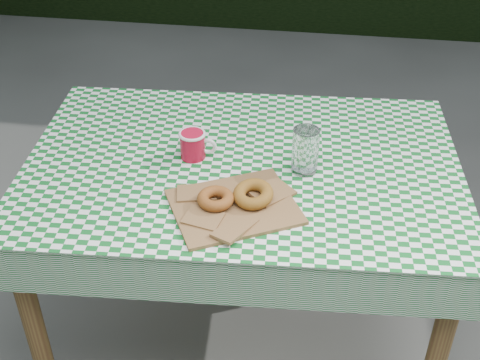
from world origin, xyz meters
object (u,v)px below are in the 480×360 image
paper_bag (234,206)px  drinking_glass (305,151)px  table (242,256)px  coffee_mug (193,145)px

paper_bag → drinking_glass: bearing=49.9°
table → drinking_glass: 0.49m
coffee_mug → drinking_glass: bearing=-3.5°
coffee_mug → drinking_glass: drinking_glass is taller
paper_bag → drinking_glass: size_ratio=2.35×
paper_bag → coffee_mug: coffee_mug is taller
table → coffee_mug: (-0.15, 0.01, 0.42)m
paper_bag → drinking_glass: drinking_glass is taller
table → drinking_glass: drinking_glass is taller
drinking_glass → table: bearing=175.5°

